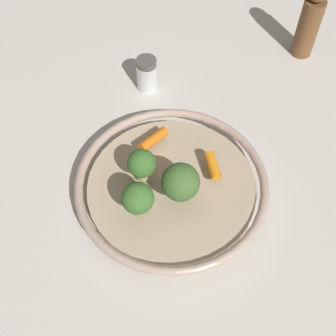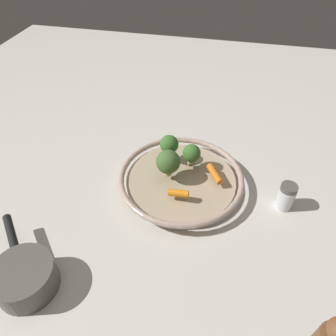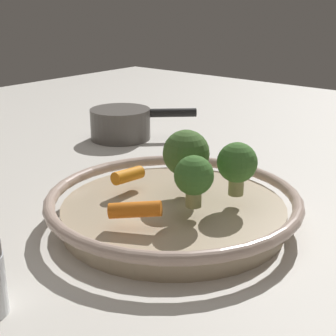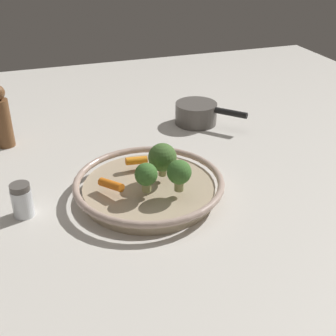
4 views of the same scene
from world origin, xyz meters
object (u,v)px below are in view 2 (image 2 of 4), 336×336
object	(u,v)px
salt_shaker	(286,196)
saucepan	(25,277)
baby_carrot_left	(215,174)
serving_bowl	(181,180)
broccoli_floret_mid	(192,154)
broccoli_floret_large	(169,145)
broccoli_floret_edge	(168,162)
baby_carrot_right	(179,193)

from	to	relation	value
salt_shaker	saucepan	xyz separation A→B (m)	(-0.47, -0.30, -0.00)
baby_carrot_left	salt_shaker	distance (m)	0.17
serving_bowl	saucepan	bearing A→B (deg)	-126.47
baby_carrot_left	broccoli_floret_mid	bearing A→B (deg)	154.01
saucepan	broccoli_floret_large	bearing A→B (deg)	63.13
broccoli_floret_edge	salt_shaker	bearing A→B (deg)	-1.19
baby_carrot_left	saucepan	world-z (taller)	baby_carrot_left
broccoli_floret_mid	salt_shaker	bearing A→B (deg)	-13.15
broccoli_floret_mid	salt_shaker	distance (m)	0.23
broccoli_floret_edge	broccoli_floret_large	xyz separation A→B (m)	(-0.01, 0.06, -0.00)
broccoli_floret_edge	broccoli_floret_large	distance (m)	0.06
broccoli_floret_edge	saucepan	bearing A→B (deg)	-123.09
baby_carrot_right	saucepan	xyz separation A→B (m)	(-0.23, -0.24, -0.02)
broccoli_floret_mid	broccoli_floret_large	world-z (taller)	broccoli_floret_large
saucepan	broccoli_floret_edge	bearing A→B (deg)	56.91
broccoli_floret_mid	salt_shaker	size ratio (longest dim) A/B	0.86
broccoli_floret_edge	baby_carrot_right	bearing A→B (deg)	-58.91
broccoli_floret_mid	saucepan	size ratio (longest dim) A/B	0.35
saucepan	baby_carrot_right	bearing A→B (deg)	45.86
serving_bowl	broccoli_floret_edge	distance (m)	0.07
broccoli_floret_edge	salt_shaker	world-z (taller)	broccoli_floret_edge
broccoli_floret_mid	serving_bowl	bearing A→B (deg)	-111.77
serving_bowl	broccoli_floret_large	xyz separation A→B (m)	(-0.04, 0.06, 0.06)
serving_bowl	baby_carrot_left	distance (m)	0.08
serving_bowl	broccoli_floret_edge	world-z (taller)	broccoli_floret_edge
serving_bowl	broccoli_floret_mid	world-z (taller)	broccoli_floret_mid
baby_carrot_left	broccoli_floret_edge	xyz separation A→B (m)	(-0.11, -0.02, 0.03)
baby_carrot_left	broccoli_floret_large	bearing A→B (deg)	158.59
baby_carrot_left	broccoli_floret_mid	distance (m)	0.07
serving_bowl	broccoli_floret_mid	distance (m)	0.07
salt_shaker	broccoli_floret_large	bearing A→B (deg)	166.18
serving_bowl	broccoli_floret_large	world-z (taller)	broccoli_floret_large
broccoli_floret_edge	baby_carrot_left	bearing A→B (deg)	8.99
baby_carrot_right	baby_carrot_left	bearing A→B (deg)	47.87
baby_carrot_left	broccoli_floret_edge	bearing A→B (deg)	-171.01
broccoli_floret_mid	salt_shaker	world-z (taller)	broccoli_floret_mid
serving_bowl	baby_carrot_right	distance (m)	0.07
baby_carrot_left	saucepan	distance (m)	0.44
serving_bowl	baby_carrot_right	size ratio (longest dim) A/B	6.72
baby_carrot_left	salt_shaker	world-z (taller)	salt_shaker
baby_carrot_left	broccoli_floret_large	xyz separation A→B (m)	(-0.12, 0.05, 0.03)
baby_carrot_right	broccoli_floret_mid	distance (m)	0.11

